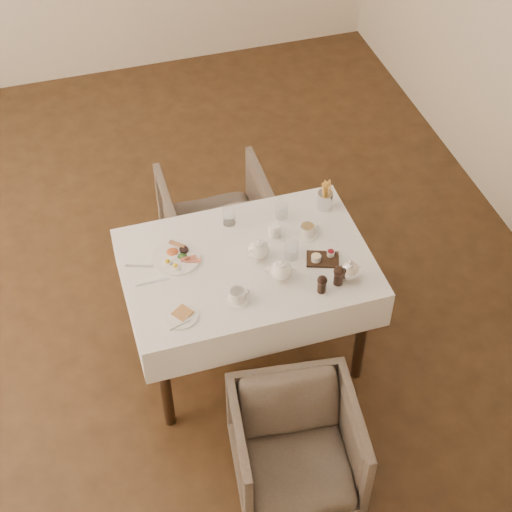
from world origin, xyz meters
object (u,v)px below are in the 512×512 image
object	(u,v)px
armchair_far	(217,220)
breakfast_plate	(176,257)
armchair_near	(296,447)
teapot_centre	(258,249)
table	(247,276)

from	to	relation	value
armchair_far	breakfast_plate	world-z (taller)	breakfast_plate
armchair_far	breakfast_plate	xyz separation A→B (m)	(-0.38, -0.70, 0.46)
armchair_near	armchair_far	xyz separation A→B (m)	(0.04, 1.67, 0.02)
armchair_near	armchair_far	bearing A→B (deg)	95.73
armchair_far	teapot_centre	size ratio (longest dim) A/B	4.44
table	teapot_centre	distance (m)	0.19
armchair_near	breakfast_plate	distance (m)	1.14
armchair_near	breakfast_plate	xyz separation A→B (m)	(-0.34, 0.97, 0.48)
table	armchair_near	bearing A→B (deg)	-90.08
table	breakfast_plate	world-z (taller)	breakfast_plate
armchair_far	teapot_centre	xyz separation A→B (m)	(0.03, -0.81, 0.51)
breakfast_plate	teapot_centre	size ratio (longest dim) A/B	1.71
breakfast_plate	teapot_centre	xyz separation A→B (m)	(0.41, -0.12, 0.05)
teapot_centre	armchair_near	bearing A→B (deg)	-118.10
armchair_near	armchair_far	world-z (taller)	armchair_far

